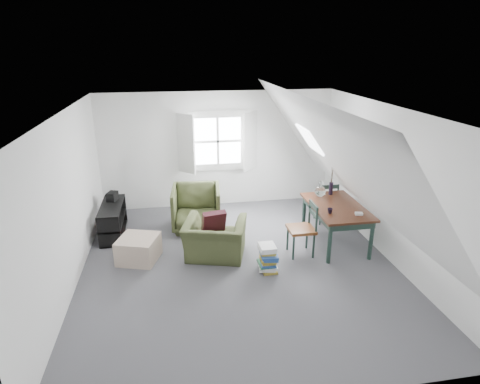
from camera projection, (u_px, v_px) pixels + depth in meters
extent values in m
plane|color=#4F4F54|center=(239.00, 265.00, 6.57)|extent=(5.50, 5.50, 0.00)
plane|color=white|center=(239.00, 111.00, 5.70)|extent=(5.50, 5.50, 0.00)
plane|color=white|center=(218.00, 150.00, 8.68)|extent=(5.00, 0.00, 5.00)
plane|color=white|center=(290.00, 299.00, 3.59)|extent=(5.00, 0.00, 5.00)
plane|color=white|center=(67.00, 204.00, 5.74)|extent=(0.00, 5.50, 5.50)
plane|color=white|center=(390.00, 184.00, 6.53)|extent=(0.00, 5.50, 5.50)
plane|color=white|center=(132.00, 165.00, 5.71)|extent=(3.19, 5.50, 4.48)
plane|color=white|center=(337.00, 156.00, 6.20)|extent=(3.19, 5.50, 4.48)
cube|color=white|center=(218.00, 141.00, 8.59)|extent=(1.30, 0.04, 1.30)
cube|color=white|center=(186.00, 144.00, 8.34)|extent=(0.35, 0.35, 1.25)
cube|color=white|center=(250.00, 141.00, 8.55)|extent=(0.35, 0.35, 1.25)
cube|color=white|center=(218.00, 141.00, 8.58)|extent=(1.00, 0.02, 1.00)
cube|color=white|center=(218.00, 141.00, 8.56)|extent=(1.08, 0.04, 0.05)
cube|color=white|center=(218.00, 141.00, 8.56)|extent=(0.05, 0.04, 1.08)
cube|color=white|center=(310.00, 139.00, 7.41)|extent=(0.35, 0.75, 0.47)
imported|color=#3A4224|center=(216.00, 256.00, 6.84)|extent=(1.20, 1.11, 0.65)
imported|color=#3A4224|center=(197.00, 227.00, 7.91)|extent=(0.99, 1.01, 0.85)
cube|color=#3C1019|center=(214.00, 222.00, 6.78)|extent=(0.43, 0.30, 0.41)
cube|color=tan|center=(139.00, 249.00, 6.66)|extent=(0.77, 0.77, 0.40)
cube|color=#33170D|center=(337.00, 207.00, 7.05)|extent=(0.88, 1.47, 0.04)
cube|color=#1E332B|center=(336.00, 211.00, 7.08)|extent=(0.78, 1.37, 0.12)
cylinder|color=#1E332B|center=(330.00, 244.00, 6.51)|extent=(0.07, 0.07, 0.69)
cylinder|color=#1E332B|center=(371.00, 240.00, 6.63)|extent=(0.07, 0.07, 0.69)
cylinder|color=#1E332B|center=(304.00, 213.00, 7.73)|extent=(0.07, 0.07, 0.69)
cylinder|color=#1E332B|center=(339.00, 210.00, 7.84)|extent=(0.07, 0.07, 0.69)
sphere|color=silver|center=(320.00, 191.00, 7.40)|extent=(0.21, 0.21, 0.21)
cylinder|color=silver|center=(321.00, 185.00, 7.35)|extent=(0.07, 0.07, 0.11)
cylinder|color=black|center=(331.00, 189.00, 7.53)|extent=(0.08, 0.08, 0.24)
cylinder|color=#3F2D1E|center=(332.00, 175.00, 7.44)|extent=(0.03, 0.05, 0.42)
cylinder|color=#3F2D1E|center=(332.00, 175.00, 7.45)|extent=(0.04, 0.06, 0.42)
cylinder|color=#3F2D1E|center=(332.00, 176.00, 7.43)|extent=(0.05, 0.07, 0.42)
imported|color=black|center=(330.00, 213.00, 6.73)|extent=(0.11, 0.11, 0.08)
cube|color=white|center=(359.00, 214.00, 6.65)|extent=(0.14, 0.11, 0.04)
cube|color=#633113|center=(326.00, 202.00, 8.06)|extent=(0.40, 0.40, 0.05)
cylinder|color=#1E332B|center=(330.00, 208.00, 8.31)|extent=(0.03, 0.03, 0.41)
cylinder|color=#1E332B|center=(336.00, 214.00, 8.01)|extent=(0.03, 0.03, 0.41)
cylinder|color=#1E332B|center=(315.00, 209.00, 8.26)|extent=(0.03, 0.03, 0.41)
cylinder|color=#1E332B|center=(320.00, 215.00, 7.96)|extent=(0.03, 0.03, 0.41)
cylinder|color=#1E332B|center=(338.00, 195.00, 7.85)|extent=(0.03, 0.03, 0.43)
cylinder|color=#1E332B|center=(322.00, 196.00, 7.80)|extent=(0.03, 0.03, 0.43)
cube|color=#1E332B|center=(331.00, 187.00, 7.76)|extent=(0.32, 0.03, 0.08)
cube|color=#1E332B|center=(330.00, 193.00, 7.81)|extent=(0.32, 0.03, 0.06)
cube|color=#633113|center=(301.00, 229.00, 6.76)|extent=(0.43, 0.43, 0.05)
cylinder|color=#1E332B|center=(288.00, 238.00, 6.98)|extent=(0.04, 0.04, 0.44)
cylinder|color=#1E332B|center=(307.00, 237.00, 7.04)|extent=(0.04, 0.04, 0.44)
cylinder|color=#1E332B|center=(294.00, 248.00, 6.66)|extent=(0.04, 0.04, 0.44)
cylinder|color=#1E332B|center=(314.00, 246.00, 6.71)|extent=(0.04, 0.04, 0.44)
cylinder|color=#1E332B|center=(310.00, 212.00, 6.88)|extent=(0.04, 0.04, 0.46)
cylinder|color=#1E332B|center=(317.00, 220.00, 6.56)|extent=(0.04, 0.04, 0.46)
cube|color=#1E332B|center=(314.00, 206.00, 6.65)|extent=(0.03, 0.35, 0.08)
cube|color=#1E332B|center=(313.00, 213.00, 6.70)|extent=(0.03, 0.35, 0.06)
cube|color=black|center=(114.00, 233.00, 7.64)|extent=(0.39, 1.16, 0.03)
cube|color=black|center=(113.00, 220.00, 7.54)|extent=(0.39, 1.16, 0.03)
cube|color=black|center=(111.00, 206.00, 7.44)|extent=(0.39, 1.16, 0.03)
cube|color=black|center=(109.00, 233.00, 7.02)|extent=(0.39, 0.03, 0.58)
cube|color=black|center=(116.00, 209.00, 8.06)|extent=(0.39, 0.03, 0.58)
cube|color=#264C99|center=(112.00, 236.00, 7.29)|extent=(0.17, 0.19, 0.21)
cube|color=red|center=(114.00, 226.00, 7.69)|extent=(0.17, 0.23, 0.21)
cube|color=white|center=(111.00, 219.00, 7.32)|extent=(0.17, 0.21, 0.19)
cube|color=black|center=(112.00, 197.00, 7.64)|extent=(0.22, 0.26, 0.18)
cube|color=#B29933|center=(269.00, 269.00, 6.40)|extent=(0.23, 0.31, 0.04)
cube|color=white|center=(267.00, 267.00, 6.40)|extent=(0.30, 0.33, 0.04)
cube|color=white|center=(270.00, 265.00, 6.37)|extent=(0.25, 0.33, 0.04)
cube|color=#337F4C|center=(266.00, 263.00, 6.36)|extent=(0.25, 0.31, 0.03)
cube|color=#264C99|center=(268.00, 262.00, 6.33)|extent=(0.27, 0.34, 0.03)
cube|color=#B29933|center=(268.00, 260.00, 6.34)|extent=(0.23, 0.31, 0.03)
cube|color=#B29933|center=(268.00, 258.00, 6.35)|extent=(0.27, 0.34, 0.04)
cube|color=#264C99|center=(270.00, 257.00, 6.30)|extent=(0.27, 0.35, 0.04)
cube|color=#264C99|center=(269.00, 255.00, 6.28)|extent=(0.27, 0.33, 0.04)
cube|color=#B29933|center=(268.00, 251.00, 6.32)|extent=(0.25, 0.31, 0.04)
cube|color=white|center=(267.00, 249.00, 6.30)|extent=(0.25, 0.29, 0.05)
cube|color=white|center=(267.00, 246.00, 6.29)|extent=(0.25, 0.30, 0.04)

